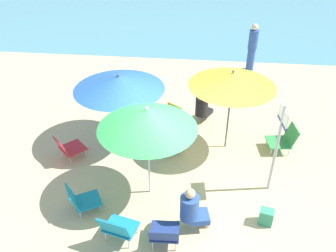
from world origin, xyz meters
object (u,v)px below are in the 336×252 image
beach_chair_d (69,148)px  person_a (169,138)px  beach_chair_a (170,116)px  warning_sign (279,137)px  beach_bag (266,217)px  umbrella_yellow (233,79)px  beach_chair_e (81,199)px  beach_chair_b (164,234)px  beach_chair_c (284,139)px  umbrella_green (147,119)px  umbrella_blue (119,83)px  person_c (252,47)px  beach_chair_f (117,228)px  person_d (192,209)px  person_b (203,107)px

beach_chair_d → person_a: bearing=-35.6°
beach_chair_a → beach_chair_d: size_ratio=0.91×
warning_sign → beach_bag: 1.49m
umbrella_yellow → person_a: size_ratio=2.12×
beach_chair_e → warning_sign: bearing=-14.8°
umbrella_yellow → warning_sign: (0.85, -1.37, -0.49)m
beach_chair_a → beach_chair_b: 3.83m
beach_chair_c → beach_chair_e: size_ratio=0.93×
person_a → warning_sign: warning_sign is taller
umbrella_green → umbrella_blue: (-0.92, 1.71, -0.18)m
person_c → beach_bag: size_ratio=5.04×
beach_chair_b → person_c: (2.08, 7.58, 0.50)m
beach_chair_a → beach_chair_b: (0.30, -3.82, 0.05)m
beach_chair_f → person_d: size_ratio=0.72×
person_c → beach_chair_b: bearing=11.2°
umbrella_green → person_c: size_ratio=1.26×
beach_chair_b → warning_sign: 2.76m
umbrella_blue → beach_chair_d: size_ratio=2.71×
beach_chair_c → person_a: person_a is taller
umbrella_blue → person_d: bearing=-54.6°
umbrella_yellow → person_a: bearing=-160.8°
person_c → person_d: size_ratio=1.70×
person_b → person_d: bearing=-152.0°
umbrella_blue → beach_chair_d: umbrella_blue is taller
umbrella_yellow → person_b: 1.78m
beach_chair_e → person_c: bearing=31.4°
beach_chair_c → beach_bag: beach_chair_c is taller
umbrella_green → person_d: 1.78m
umbrella_yellow → beach_chair_a: (-1.42, 0.80, -1.52)m
beach_chair_b → person_b: bearing=-10.1°
beach_chair_c → person_c: 4.60m
beach_chair_d → person_c: (4.52, 5.43, 0.50)m
beach_bag → beach_chair_d: bearing=161.3°
umbrella_yellow → person_c: bearing=78.1°
beach_chair_f → beach_chair_d: bearing=51.2°
umbrella_yellow → beach_chair_a: 2.23m
beach_chair_f → person_c: 8.12m
beach_chair_b → person_a: bearing=1.7°
person_b → beach_chair_f: bearing=-168.7°
beach_chair_f → umbrella_yellow: bearing=-18.6°
umbrella_blue → person_d: 3.31m
person_a → person_c: bearing=32.7°
umbrella_blue → person_a: size_ratio=2.19×
person_a → person_d: size_ratio=1.00×
beach_chair_b → beach_chair_d: beach_chair_b is taller
beach_chair_b → person_a: person_a is taller
beach_chair_f → warning_sign: bearing=-45.2°
person_a → person_c: (2.28, 5.02, 0.35)m
beach_chair_c → warning_sign: size_ratio=0.34×
umbrella_yellow → person_b: size_ratio=2.13×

